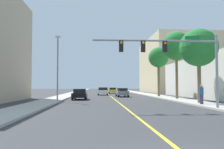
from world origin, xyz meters
The scene contains 15 objects.
ground centered at (0.00, 42.00, 0.00)m, with size 192.00×192.00×0.00m, color #38383A.
sidewalk_left centered at (-7.79, 42.00, 0.07)m, with size 2.84×168.00×0.15m, color #B2ADA3.
sidewalk_right centered at (7.79, 42.00, 0.07)m, with size 2.84×168.00×0.15m, color #B2ADA3.
lane_marking_center centered at (0.00, 42.00, 0.00)m, with size 0.16×144.00×0.01m, color yellow.
building_right_far centered at (19.64, 63.04, 7.42)m, with size 15.62×26.45×14.84m, color beige.
traffic_signal_mast centered at (3.43, 12.77, 4.26)m, with size 9.53×0.36×5.53m.
street_lamp centered at (-6.87, 23.23, 4.29)m, with size 0.56×0.28×7.44m.
palm_near centered at (7.69, 18.19, 5.53)m, with size 3.74×3.74×7.30m.
palm_mid centered at (7.94, 25.74, 6.91)m, with size 3.71×3.71×8.68m.
palm_far centered at (7.49, 33.31, 6.27)m, with size 3.23×3.23×7.82m.
car_black centered at (-4.58, 26.99, 0.72)m, with size 1.80×4.29×1.39m.
car_white centered at (-1.21, 42.23, 0.77)m, with size 2.03×4.05×1.49m.
car_yellow centered at (1.30, 52.65, 0.73)m, with size 1.80×4.60×1.37m.
car_gray centered at (1.72, 34.65, 0.75)m, with size 1.87×4.46×1.42m.
pedestrian centered at (7.09, 16.34, 1.03)m, with size 0.38×0.38×1.75m.
Camera 1 is at (-2.29, -5.28, 1.80)m, focal length 39.31 mm.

